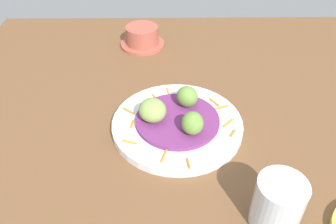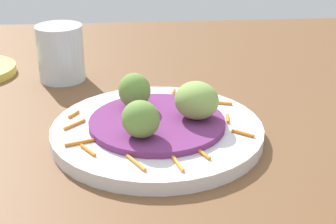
# 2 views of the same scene
# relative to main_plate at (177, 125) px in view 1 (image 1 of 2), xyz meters

# --- Properties ---
(table_surface) EXTENTS (1.10, 1.10, 0.02)m
(table_surface) POSITION_rel_main_plate_xyz_m (-0.02, -0.02, -0.02)
(table_surface) COLOR brown
(table_surface) RESTS_ON ground
(main_plate) EXTENTS (0.26, 0.26, 0.02)m
(main_plate) POSITION_rel_main_plate_xyz_m (0.00, 0.00, 0.00)
(main_plate) COLOR silver
(main_plate) RESTS_ON table_surface
(cabbage_bed) EXTENTS (0.17, 0.17, 0.01)m
(cabbage_bed) POSITION_rel_main_plate_xyz_m (0.00, 0.00, 0.01)
(cabbage_bed) COLOR #702D6B
(cabbage_bed) RESTS_ON main_plate
(carrot_garnish) EXTENTS (0.24, 0.23, 0.00)m
(carrot_garnish) POSITION_rel_main_plate_xyz_m (0.01, -0.01, 0.01)
(carrot_garnish) COLOR orange
(carrot_garnish) RESTS_ON main_plate
(guac_scoop_left) EXTENTS (0.08, 0.08, 0.05)m
(guac_scoop_left) POSITION_rel_main_plate_xyz_m (-0.00, 0.05, 0.04)
(guac_scoop_left) COLOR #84A851
(guac_scoop_left) RESTS_ON cabbage_bed
(guac_scoop_center) EXTENTS (0.05, 0.05, 0.05)m
(guac_scoop_center) POSITION_rel_main_plate_xyz_m (-0.04, -0.03, 0.04)
(guac_scoop_center) COLOR olive
(guac_scoop_center) RESTS_ON cabbage_bed
(guac_scoop_right) EXTENTS (0.06, 0.06, 0.04)m
(guac_scoop_right) POSITION_rel_main_plate_xyz_m (0.04, -0.02, 0.04)
(guac_scoop_right) COLOR olive
(guac_scoop_right) RESTS_ON cabbage_bed
(terracotta_bowl) EXTENTS (0.12, 0.12, 0.06)m
(terracotta_bowl) POSITION_rel_main_plate_xyz_m (0.35, 0.09, 0.02)
(terracotta_bowl) COLOR #A85142
(terracotta_bowl) RESTS_ON table_surface
(water_glass) EXTENTS (0.07, 0.07, 0.09)m
(water_glass) POSITION_rel_main_plate_xyz_m (-0.22, -0.14, 0.04)
(water_glass) COLOR silver
(water_glass) RESTS_ON table_surface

